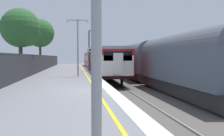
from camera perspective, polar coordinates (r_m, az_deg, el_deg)
ground at (r=14.79m, az=8.34°, el=-6.81°), size 17.40×110.00×1.21m
commuter_train_at_platform at (r=42.49m, az=-3.09°, el=1.70°), size 2.83×41.08×3.81m
freight_train_adjacent_track at (r=42.37m, az=2.39°, el=1.85°), size 2.60×61.77×4.37m
signal_gantry at (r=34.29m, az=-4.42°, el=4.75°), size 1.10×0.24×5.11m
speed_limit_sign at (r=30.34m, az=-4.67°, el=2.45°), size 0.59×0.08×2.83m
platform_lamp_mid at (r=24.14m, az=-7.24°, el=5.40°), size 2.00×0.20×5.08m
background_tree_left at (r=27.72m, az=-18.48°, el=7.76°), size 3.78×3.78×6.43m
background_tree_centre at (r=45.38m, az=-14.98°, el=6.99°), size 4.57×4.57×7.89m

